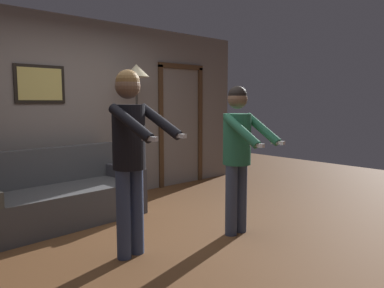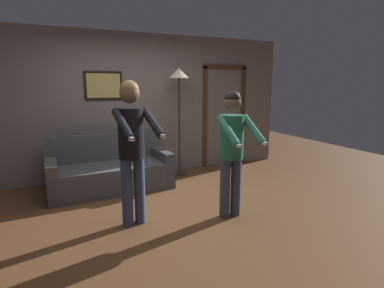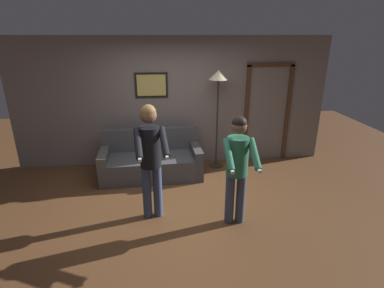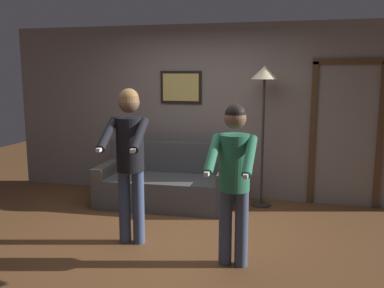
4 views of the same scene
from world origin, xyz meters
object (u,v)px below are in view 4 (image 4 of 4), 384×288
torchiere_lamp (264,87)px  person_standing_right (234,171)px  couch (166,186)px  person_standing_left (130,151)px

torchiere_lamp → person_standing_right: bearing=-92.3°
person_standing_right → couch: bearing=126.2°
person_standing_right → torchiere_lamp: bearing=87.7°
person_standing_left → torchiere_lamp: bearing=54.1°
couch → person_standing_right: size_ratio=1.21×
torchiere_lamp → person_standing_right: size_ratio=1.23×
torchiere_lamp → person_standing_left: (-1.27, -1.75, -0.65)m
person_standing_left → person_standing_right: person_standing_left is taller
person_standing_left → couch: bearing=92.5°
torchiere_lamp → person_standing_left: torchiere_lamp is taller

